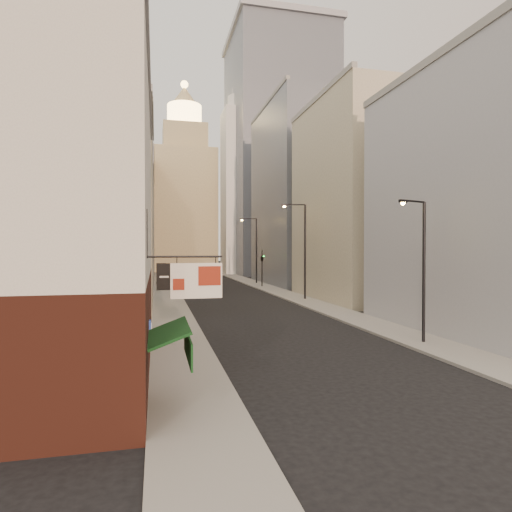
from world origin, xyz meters
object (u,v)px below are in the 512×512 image
at_px(white_tower, 242,185).
at_px(streetlamp_far, 255,246).
at_px(streetlamp_near, 421,263).
at_px(streetlamp_mid, 303,245).
at_px(clock_tower, 185,197).
at_px(traffic_light_right, 262,259).

height_order(white_tower, streetlamp_far, white_tower).
bearing_deg(white_tower, streetlamp_near, -93.26).
distance_m(streetlamp_mid, streetlamp_far, 20.93).
xyz_separation_m(clock_tower, traffic_light_right, (7.25, -46.41, -13.75)).
xyz_separation_m(clock_tower, white_tower, (11.00, -14.00, 0.97)).
xyz_separation_m(streetlamp_near, traffic_light_right, (0.13, 35.71, -0.52)).
bearing_deg(streetlamp_mid, streetlamp_far, 94.90).
bearing_deg(streetlamp_far, streetlamp_near, -81.92).
height_order(white_tower, streetlamp_near, white_tower).
relative_size(streetlamp_mid, traffic_light_right, 1.94).
distance_m(clock_tower, streetlamp_near, 83.49).
xyz_separation_m(white_tower, streetlamp_near, (-3.88, -68.12, -14.20)).
xyz_separation_m(streetlamp_mid, streetlamp_far, (-0.10, 20.93, 0.04)).
height_order(clock_tower, streetlamp_near, clock_tower).
height_order(streetlamp_near, streetlamp_mid, streetlamp_mid).
xyz_separation_m(streetlamp_far, traffic_light_right, (-0.35, -5.82, -1.69)).
bearing_deg(white_tower, streetlamp_far, -97.30).
distance_m(white_tower, streetlamp_mid, 49.40).
bearing_deg(streetlamp_near, clock_tower, 76.62).
bearing_deg(white_tower, streetlamp_mid, -93.98).
distance_m(clock_tower, streetlamp_far, 43.02).
bearing_deg(traffic_light_right, streetlamp_near, 110.33).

